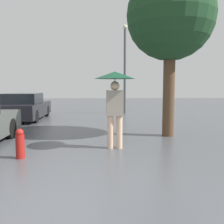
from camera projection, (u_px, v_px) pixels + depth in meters
The scene contains 6 objects.
ground_plane at pixel (87, 214), 3.04m from camera, with size 60.00×60.00×0.00m, color #4C4F54.
pedestrian at pixel (115, 90), 6.14m from camera, with size 1.00×1.00×1.92m.
parked_car_farthest at pixel (24, 107), 11.70m from camera, with size 1.72×3.85×1.24m.
tree at pixel (170, 17), 7.51m from camera, with size 2.66×2.66×5.00m.
street_lamp at pixel (125, 66), 14.07m from camera, with size 0.25×0.25×4.97m.
fire_hydrant at pixel (20, 144), 5.38m from camera, with size 0.19×0.19×0.65m.
Camera 1 is at (0.14, -2.91, 1.55)m, focal length 40.00 mm.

